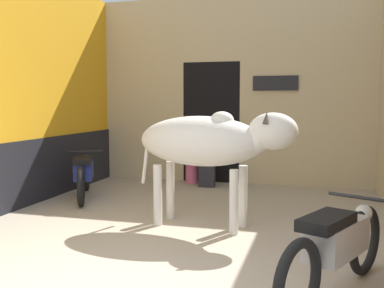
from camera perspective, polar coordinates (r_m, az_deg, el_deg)
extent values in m
cube|color=orange|center=(7.12, -21.51, 6.72)|extent=(0.18, 5.59, 3.57)
cube|color=black|center=(7.14, -20.51, -3.59)|extent=(0.03, 5.59, 1.00)
cube|color=#C6B289|center=(8.82, 5.28, 14.37)|extent=(5.22, 0.18, 1.23)
cube|color=#C6B289|center=(9.22, -5.83, 2.86)|extent=(1.64, 0.18, 2.33)
cube|color=#C6B289|center=(8.58, 14.28, 2.53)|extent=(2.46, 0.18, 2.33)
cube|color=black|center=(9.16, 3.07, 2.86)|extent=(1.12, 0.90, 2.33)
cube|color=black|center=(8.50, 10.54, 7.61)|extent=(0.83, 0.03, 0.27)
ellipsoid|color=silver|center=(5.60, 1.05, 0.38)|extent=(1.71, 0.87, 0.63)
ellipsoid|color=silver|center=(5.49, 3.83, 2.95)|extent=(0.33, 0.30, 0.23)
cylinder|color=silver|center=(5.36, 8.52, 0.62)|extent=(0.45, 0.35, 0.41)
ellipsoid|color=silver|center=(5.31, 10.24, 1.62)|extent=(0.63, 0.44, 0.43)
cylinder|color=silver|center=(5.97, -5.89, -1.71)|extent=(0.15, 0.06, 0.70)
cylinder|color=silver|center=(5.71, 6.48, -6.61)|extent=(0.11, 0.11, 0.78)
cylinder|color=silver|center=(5.37, 5.35, -7.37)|extent=(0.11, 0.11, 0.78)
cylinder|color=silver|center=(6.07, -2.77, -5.84)|extent=(0.11, 0.11, 0.78)
cylinder|color=silver|center=(5.76, -4.37, -6.49)|extent=(0.11, 0.11, 0.78)
cone|color=#473D33|center=(5.46, 10.18, 3.44)|extent=(0.09, 0.14, 0.17)
cone|color=#473D33|center=(5.17, 9.40, 3.34)|extent=(0.09, 0.14, 0.17)
torus|color=black|center=(3.36, 13.34, -16.75)|extent=(0.34, 0.61, 0.63)
torus|color=black|center=(4.46, 21.08, -11.33)|extent=(0.34, 0.61, 0.63)
cube|color=#9E9993|center=(3.85, 17.87, -11.34)|extent=(0.55, 0.75, 0.28)
cube|color=black|center=(3.63, 16.76, -9.37)|extent=(0.47, 0.62, 0.09)
cylinder|color=black|center=(4.24, 20.62, -6.38)|extent=(0.54, 0.28, 0.03)
sphere|color=silver|center=(4.35, 20.97, -8.16)|extent=(0.15, 0.15, 0.15)
torus|color=black|center=(6.95, -13.92, -5.27)|extent=(0.33, 0.59, 0.61)
torus|color=black|center=(8.15, -13.24, -3.68)|extent=(0.33, 0.59, 0.61)
cube|color=navy|center=(7.53, -13.58, -3.22)|extent=(0.54, 0.73, 0.28)
cube|color=black|center=(7.32, -13.71, -2.04)|extent=(0.46, 0.60, 0.09)
cylinder|color=black|center=(7.97, -13.37, -0.92)|extent=(0.54, 0.27, 0.03)
sphere|color=silver|center=(8.07, -13.30, -1.94)|extent=(0.15, 0.15, 0.15)
cube|color=#282833|center=(8.29, 1.91, -4.08)|extent=(0.29, 0.14, 0.41)
cube|color=#282833|center=(8.34, 2.06, -2.25)|extent=(0.29, 0.32, 0.11)
cube|color=#386B42|center=(8.38, 2.18, -0.59)|extent=(0.41, 0.20, 0.47)
sphere|color=tan|center=(8.35, 2.19, 1.72)|extent=(0.21, 0.21, 0.21)
cylinder|color=#DB6093|center=(8.67, -0.05, -3.78)|extent=(0.23, 0.23, 0.38)
cylinder|color=#DB6093|center=(8.64, -0.05, -2.43)|extent=(0.33, 0.33, 0.04)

